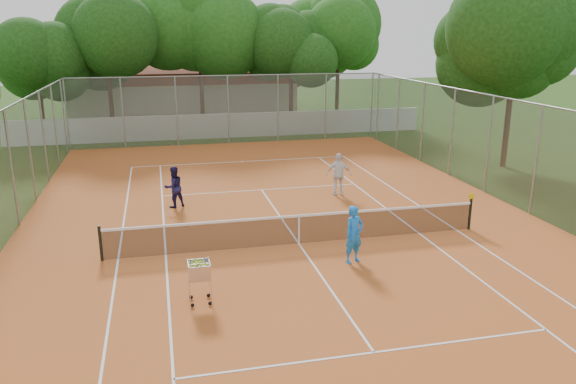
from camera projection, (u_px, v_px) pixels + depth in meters
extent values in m
plane|color=#1F3B10|center=(299.00, 244.00, 17.70)|extent=(120.00, 120.00, 0.00)
cube|color=#B45823|center=(299.00, 244.00, 17.69)|extent=(18.00, 34.00, 0.02)
cube|color=white|center=(299.00, 244.00, 17.69)|extent=(10.98, 23.78, 0.01)
cube|color=black|center=(299.00, 229.00, 17.55)|extent=(11.88, 0.10, 0.98)
cube|color=slate|center=(299.00, 183.00, 17.14)|extent=(18.00, 34.00, 4.00)
cube|color=silver|center=(225.00, 126.00, 35.27)|extent=(26.00, 0.30, 1.50)
cube|color=beige|center=(183.00, 88.00, 43.79)|extent=(16.40, 9.00, 4.40)
cube|color=#11370D|center=(217.00, 54.00, 36.90)|extent=(29.00, 19.00, 10.00)
imported|color=blue|center=(354.00, 234.00, 16.08)|extent=(0.72, 0.61, 1.69)
imported|color=#1B1747|center=(174.00, 187.00, 21.19)|extent=(0.94, 0.86, 1.57)
imported|color=white|center=(339.00, 174.00, 22.74)|extent=(1.10, 0.68, 1.74)
cube|color=silver|center=(200.00, 281.00, 13.70)|extent=(0.71, 0.71, 1.16)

